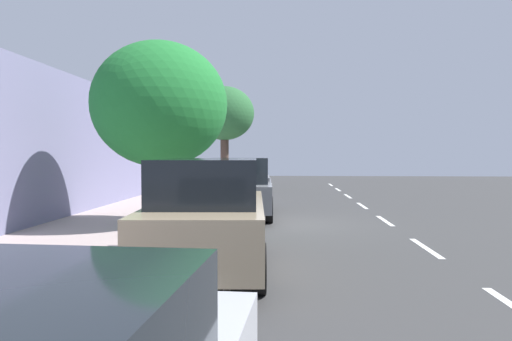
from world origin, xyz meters
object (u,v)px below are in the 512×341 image
Objects in this scene: parked_pickup_grey_nearest at (242,189)px; street_tree_near_cyclist at (224,114)px; bicycle_at_curb at (245,189)px; pedestrian_on_phone at (186,171)px; cyclist_with_backpack at (241,176)px; parked_suv_tan_second at (209,213)px; street_tree_mid_block at (160,105)px; fire_hydrant at (195,203)px.

street_tree_near_cyclist reaches higher than parked_pickup_grey_nearest.
bicycle_at_curb is 6.06m from street_tree_near_cyclist.
cyclist_with_backpack is at bearing 138.29° from pedestrian_on_phone.
bicycle_at_curb is at bearing -87.80° from parked_suv_tan_second.
street_tree_mid_block is at bearing 82.74° from cyclist_with_backpack.
pedestrian_on_phone is at bearing -44.03° from bicycle_at_curb.
street_tree_near_cyclist is at bearing -90.00° from street_tree_mid_block.
street_tree_near_cyclist is (2.00, -11.35, 3.44)m from parked_pickup_grey_nearest.
parked_suv_tan_second reaches higher than pedestrian_on_phone.
bicycle_at_curb is 0.80m from cyclist_with_backpack.
street_tree_near_cyclist is 6.92× the size of fire_hydrant.
street_tree_near_cyclist reaches higher than pedestrian_on_phone.
parked_suv_tan_second is 6.37m from fire_hydrant.
pedestrian_on_phone reaches higher than cyclist_with_backpack.
street_tree_mid_block is (2.07, -4.45, 2.39)m from parked_suv_tan_second.
bicycle_at_curb is 10.36m from street_tree_mid_block.
street_tree_near_cyclist is (1.53, -4.33, 3.96)m from bicycle_at_curb.
parked_pickup_grey_nearest is 7.52m from cyclist_with_backpack.
parked_pickup_grey_nearest is 3.26× the size of cyclist_with_backpack.
bicycle_at_curb is 0.28× the size of street_tree_near_cyclist.
parked_suv_tan_second is at bearing 90.55° from parked_pickup_grey_nearest.
pedestrian_on_phone is at bearing -68.76° from parked_pickup_grey_nearest.
parked_pickup_grey_nearest is 3.16× the size of pedestrian_on_phone.
fire_hydrant is (0.67, 8.53, -0.45)m from cyclist_with_backpack.
street_tree_mid_block is 13.64m from pedestrian_on_phone.
street_tree_mid_block reaches higher than parked_suv_tan_second.
street_tree_near_cyclist reaches higher than cyclist_with_backpack.
cyclist_with_backpack is at bearing -84.68° from parked_pickup_grey_nearest.
cyclist_with_backpack is (0.70, -7.48, 0.10)m from parked_pickup_grey_nearest.
parked_pickup_grey_nearest is 6.40× the size of fire_hydrant.
street_tree_mid_block is at bearing 98.89° from pedestrian_on_phone.
bicycle_at_curb is at bearing -96.34° from fire_hydrant.
parked_pickup_grey_nearest reaches higher than pedestrian_on_phone.
fire_hydrant is at bearing 83.66° from bicycle_at_curb.
parked_pickup_grey_nearest reaches higher than bicycle_at_curb.
street_tree_mid_block is (1.53, 9.79, 3.03)m from bicycle_at_curb.
parked_suv_tan_second reaches higher than cyclist_with_backpack.
pedestrian_on_phone is 2.02× the size of fire_hydrant.
street_tree_mid_block is (2.00, 2.78, 2.51)m from parked_pickup_grey_nearest.
street_tree_near_cyclist is (1.31, -3.86, 3.35)m from cyclist_with_backpack.
fire_hydrant is at bearing -110.07° from street_tree_mid_block.
street_tree_mid_block is at bearing -65.02° from parked_suv_tan_second.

